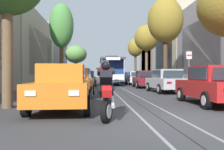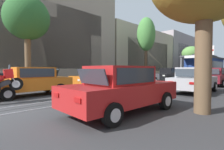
% 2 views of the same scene
% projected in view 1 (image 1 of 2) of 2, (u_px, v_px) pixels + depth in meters
% --- Properties ---
extents(ground_plane, '(160.00, 160.00, 0.00)m').
position_uv_depth(ground_plane, '(113.00, 86.00, 25.89)').
color(ground_plane, '#38383A').
extents(trolley_track_rails, '(1.14, 56.52, 0.01)m').
position_uv_depth(trolley_track_rails, '(111.00, 85.00, 28.74)').
color(trolley_track_rails, gray).
rests_on(trolley_track_rails, ground).
extents(building_facade_left, '(4.92, 48.22, 10.12)m').
position_uv_depth(building_facade_left, '(23.00, 46.00, 28.23)').
color(building_facade_left, gray).
rests_on(building_facade_left, ground).
extents(building_facade_right, '(4.87, 48.22, 10.51)m').
position_uv_depth(building_facade_right, '(191.00, 48.00, 30.51)').
color(building_facade_right, gray).
rests_on(building_facade_right, ground).
extents(parked_car_orange_near_left, '(2.05, 4.38, 1.58)m').
position_uv_depth(parked_car_orange_near_left, '(62.00, 87.00, 8.49)').
color(parked_car_orange_near_left, orange).
rests_on(parked_car_orange_near_left, ground).
extents(parked_car_orange_second_left, '(2.12, 4.41, 1.58)m').
position_uv_depth(parked_car_orange_second_left, '(76.00, 82.00, 13.50)').
color(parked_car_orange_second_left, orange).
rests_on(parked_car_orange_second_left, ground).
extents(parked_car_white_mid_left, '(2.01, 4.36, 1.58)m').
position_uv_depth(parked_car_white_mid_left, '(80.00, 80.00, 18.93)').
color(parked_car_white_mid_left, silver).
rests_on(parked_car_white_mid_left, ground).
extents(parked_car_black_fourth_left, '(2.07, 4.39, 1.58)m').
position_uv_depth(parked_car_black_fourth_left, '(86.00, 79.00, 24.44)').
color(parked_car_black_fourth_left, black).
rests_on(parked_car_black_fourth_left, ground).
extents(parked_car_brown_fifth_left, '(2.12, 4.41, 1.58)m').
position_uv_depth(parked_car_brown_fifth_left, '(87.00, 78.00, 30.08)').
color(parked_car_brown_fifth_left, brown).
rests_on(parked_car_brown_fifth_left, ground).
extents(parked_car_red_near_right, '(2.06, 4.39, 1.58)m').
position_uv_depth(parked_car_red_near_right, '(214.00, 85.00, 9.86)').
color(parked_car_red_near_right, red).
rests_on(parked_car_red_near_right, ground).
extents(parked_car_silver_second_right, '(2.14, 4.42, 1.58)m').
position_uv_depth(parked_car_silver_second_right, '(166.00, 81.00, 16.54)').
color(parked_car_silver_second_right, '#B7B7BC').
rests_on(parked_car_silver_second_right, ground).
extents(parked_car_maroon_mid_right, '(2.07, 4.39, 1.58)m').
position_uv_depth(parked_car_maroon_mid_right, '(145.00, 79.00, 22.50)').
color(parked_car_maroon_mid_right, maroon).
rests_on(parked_car_maroon_mid_right, ground).
extents(parked_car_white_fourth_right, '(2.04, 4.38, 1.58)m').
position_uv_depth(parked_car_white_fourth_right, '(135.00, 78.00, 28.75)').
color(parked_car_white_fourth_right, silver).
rests_on(parked_car_white_fourth_right, ground).
extents(parked_car_blue_fifth_right, '(2.12, 4.41, 1.58)m').
position_uv_depth(parked_car_blue_fifth_right, '(127.00, 77.00, 34.75)').
color(parked_car_blue_fifth_right, '#233D93').
rests_on(parked_car_blue_fifth_right, ground).
extents(parked_car_grey_sixth_right, '(2.01, 4.36, 1.58)m').
position_uv_depth(parked_car_grey_sixth_right, '(124.00, 77.00, 40.97)').
color(parked_car_grey_sixth_right, slate).
rests_on(parked_car_grey_sixth_right, ground).
extents(street_tree_kerb_left_second, '(2.24, 2.30, 7.88)m').
position_uv_depth(street_tree_kerb_left_second, '(62.00, 27.00, 22.65)').
color(street_tree_kerb_left_second, brown).
rests_on(street_tree_kerb_left_second, ground).
extents(street_tree_kerb_left_mid, '(3.32, 3.35, 5.68)m').
position_uv_depth(street_tree_kerb_left_mid, '(76.00, 55.00, 37.15)').
color(street_tree_kerb_left_mid, brown).
rests_on(street_tree_kerb_left_mid, ground).
extents(street_tree_kerb_right_second, '(3.30, 3.33, 8.41)m').
position_uv_depth(street_tree_kerb_right_second, '(165.00, 21.00, 22.66)').
color(street_tree_kerb_right_second, '#4C3826').
rests_on(street_tree_kerb_right_second, ground).
extents(street_tree_kerb_right_mid, '(3.09, 3.22, 7.62)m').
position_uv_depth(street_tree_kerb_right_mid, '(147.00, 38.00, 31.11)').
color(street_tree_kerb_right_mid, brown).
rests_on(street_tree_kerb_right_mid, ground).
extents(street_tree_kerb_right_fourth, '(2.60, 2.86, 7.37)m').
position_uv_depth(street_tree_kerb_right_fourth, '(135.00, 48.00, 41.37)').
color(street_tree_kerb_right_fourth, brown).
rests_on(street_tree_kerb_right_fourth, ground).
extents(cable_car_trolley, '(2.66, 9.15, 3.28)m').
position_uv_depth(cable_car_trolley, '(111.00, 71.00, 29.07)').
color(cable_car_trolley, navy).
rests_on(cable_car_trolley, ground).
extents(motorcycle_with_rider, '(0.53, 1.90, 1.66)m').
position_uv_depth(motorcycle_with_rider, '(106.00, 88.00, 6.68)').
color(motorcycle_with_rider, black).
rests_on(motorcycle_with_rider, ground).
extents(pedestrian_on_left_pavement, '(0.55, 0.28, 1.64)m').
position_uv_depth(pedestrian_on_left_pavement, '(62.00, 77.00, 29.33)').
color(pedestrian_on_left_pavement, '#282D38').
rests_on(pedestrian_on_left_pavement, ground).
extents(pedestrian_on_right_pavement, '(0.55, 0.41, 1.66)m').
position_uv_depth(pedestrian_on_right_pavement, '(62.00, 77.00, 32.26)').
color(pedestrian_on_right_pavement, slate).
rests_on(pedestrian_on_right_pavement, ground).
extents(pedestrian_crossing_far, '(0.55, 0.39, 1.66)m').
position_uv_depth(pedestrian_crossing_far, '(62.00, 77.00, 30.82)').
color(pedestrian_crossing_far, black).
rests_on(pedestrian_crossing_far, ground).
extents(street_sign_post, '(0.36, 0.07, 2.77)m').
position_uv_depth(street_sign_post, '(189.00, 67.00, 15.59)').
color(street_sign_post, slate).
rests_on(street_sign_post, ground).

